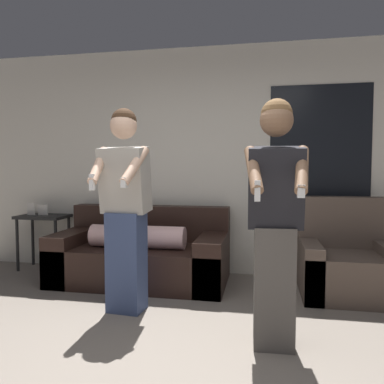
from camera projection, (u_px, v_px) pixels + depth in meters
The scene contains 6 objects.
wall_back at pixel (219, 161), 4.48m from camera, with size 6.17×0.07×2.70m.
couch at pixel (142, 255), 4.19m from camera, with size 1.88×0.95×0.82m.
armchair at pixel (347, 264), 3.73m from camera, with size 0.91×0.80×0.96m.
side_table at pixel (43, 223), 4.68m from camera, with size 0.60×0.39×0.83m.
person_left at pixel (125, 207), 3.26m from camera, with size 0.47×0.51×1.78m.
person_right at pixel (275, 220), 2.59m from camera, with size 0.44×0.49×1.73m.
Camera 1 is at (0.53, -1.86, 1.26)m, focal length 35.00 mm.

